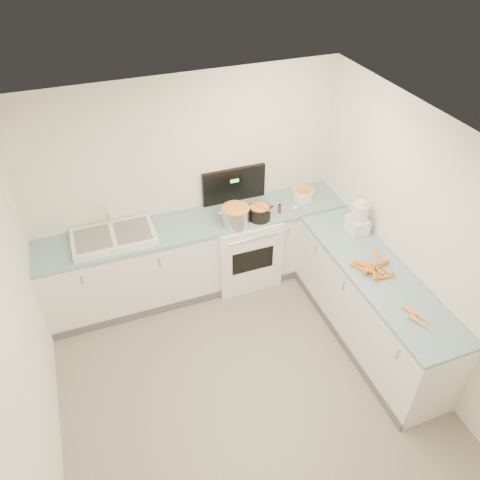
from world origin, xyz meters
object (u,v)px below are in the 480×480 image
object	(u,v)px
steel_pot	(236,216)
black_pot	(260,213)
spice_jar	(295,212)
food_processor	(358,219)
mixing_bowl	(303,194)
stove	(242,245)
sink	(114,237)
extract_bottle	(280,209)

from	to	relation	value
steel_pot	black_pot	size ratio (longest dim) A/B	1.26
steel_pot	spice_jar	bearing A→B (deg)	-6.81
spice_jar	food_processor	size ratio (longest dim) A/B	0.24
mixing_bowl	black_pot	bearing A→B (deg)	-162.27
stove	food_processor	bearing A→B (deg)	-36.01
sink	black_pot	distance (m)	1.60
black_pot	mixing_bowl	xyz separation A→B (m)	(0.64, 0.20, -0.01)
sink	mixing_bowl	xyz separation A→B (m)	(2.23, 0.03, 0.02)
extract_bottle	stove	bearing A→B (deg)	160.81
sink	mixing_bowl	distance (m)	2.23
stove	steel_pot	xyz separation A→B (m)	(-0.14, -0.16, 0.56)
sink	mixing_bowl	size ratio (longest dim) A/B	3.47
stove	extract_bottle	distance (m)	0.67
food_processor	extract_bottle	bearing A→B (deg)	136.05
extract_bottle	spice_jar	size ratio (longest dim) A/B	1.07
mixing_bowl	spice_jar	distance (m)	0.37
sink	extract_bottle	size ratio (longest dim) A/B	8.59
extract_bottle	spice_jar	xyz separation A→B (m)	(0.14, -0.10, -0.00)
sink	steel_pot	bearing A→B (deg)	-7.53
stove	spice_jar	bearing A→B (deg)	-23.90
sink	black_pot	bearing A→B (deg)	-6.40
sink	food_processor	world-z (taller)	food_processor
stove	spice_jar	size ratio (longest dim) A/B	14.46
black_pot	extract_bottle	size ratio (longest dim) A/B	2.47
steel_pot	mixing_bowl	world-z (taller)	steel_pot
black_pot	food_processor	bearing A→B (deg)	-33.37
sink	spice_jar	size ratio (longest dim) A/B	9.15
mixing_bowl	extract_bottle	size ratio (longest dim) A/B	2.47
spice_jar	sink	bearing A→B (deg)	172.72
mixing_bowl	food_processor	xyz separation A→B (m)	(0.25, -0.79, 0.11)
steel_pot	extract_bottle	size ratio (longest dim) A/B	3.11
sink	food_processor	bearing A→B (deg)	-17.15
steel_pot	mixing_bowl	distance (m)	0.94
extract_bottle	steel_pot	bearing A→B (deg)	-177.99
mixing_bowl	food_processor	distance (m)	0.84
sink	extract_bottle	bearing A→B (deg)	-4.76
stove	food_processor	world-z (taller)	stove
black_pot	extract_bottle	distance (m)	0.26
sink	steel_pot	distance (m)	1.32
extract_bottle	food_processor	xyz separation A→B (m)	(0.64, -0.61, 0.12)
food_processor	stove	bearing A→B (deg)	143.99
stove	black_pot	world-z (taller)	stove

